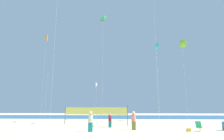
% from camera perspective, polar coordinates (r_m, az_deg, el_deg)
% --- Properties ---
extents(ground_plane, '(120.00, 120.00, 0.00)m').
position_cam_1_polar(ground_plane, '(17.26, -5.99, -18.07)').
color(ground_plane, beige).
extents(ocean_band, '(120.00, 20.00, 0.01)m').
position_cam_1_polar(ocean_band, '(48.37, 0.26, -13.56)').
color(ocean_band, '#28608C').
rests_on(ocean_band, ground).
extents(beachgoer_sage_shirt, '(0.41, 0.41, 1.81)m').
position_cam_1_polar(beachgoer_sage_shirt, '(18.29, -6.34, -14.62)').
color(beachgoer_sage_shirt, '#19727A').
rests_on(beachgoer_sage_shirt, ground).
extents(beachgoer_maroon_shirt, '(0.35, 0.35, 1.53)m').
position_cam_1_polar(beachgoer_maroon_shirt, '(22.16, -0.58, -14.44)').
color(beachgoer_maroon_shirt, '#19727A').
rests_on(beachgoer_maroon_shirt, ground).
extents(beachgoer_coral_shirt, '(0.41, 0.41, 1.81)m').
position_cam_1_polar(beachgoer_coral_shirt, '(19.79, 6.36, -14.35)').
color(beachgoer_coral_shirt, olive).
rests_on(beachgoer_coral_shirt, ground).
extents(folding_beach_chair, '(0.52, 0.65, 0.89)m').
position_cam_1_polar(folding_beach_chair, '(20.45, 24.20, -14.77)').
color(folding_beach_chair, '#1E8C4C').
rests_on(folding_beach_chair, ground).
extents(volleyball_net, '(8.40, 1.96, 2.40)m').
position_cam_1_polar(volleyball_net, '(25.53, -5.06, -12.10)').
color(volleyball_net, '#4C4C51').
rests_on(volleyball_net, ground).
extents(beach_handbag, '(0.37, 0.18, 0.29)m').
position_cam_1_polar(beach_handbag, '(19.70, 21.59, -16.07)').
color(beach_handbag, gold).
rests_on(beach_handbag, ground).
extents(kite_green_tube, '(1.25, 1.65, 16.42)m').
position_cam_1_polar(kite_green_tube, '(32.32, -2.69, 14.59)').
color(kite_green_tube, silver).
rests_on(kite_green_tube, ground).
extents(kite_lime_delta, '(1.13, 1.55, 14.05)m').
position_cam_1_polar(kite_lime_delta, '(36.50, 19.97, 7.30)').
color(kite_lime_delta, silver).
rests_on(kite_lime_delta, ground).
extents(kite_white_delta, '(0.63, 1.21, 6.97)m').
position_cam_1_polar(kite_white_delta, '(36.41, -4.59, -4.31)').
color(kite_white_delta, silver).
rests_on(kite_white_delta, ground).
extents(kite_orange_delta, '(0.87, 1.53, 16.88)m').
position_cam_1_polar(kite_orange_delta, '(42.34, -18.81, 8.89)').
color(kite_orange_delta, silver).
rests_on(kite_orange_delta, ground).
extents(kite_orange_diamond, '(0.62, 0.63, 7.79)m').
position_cam_1_polar(kite_orange_diamond, '(35.02, -18.57, -1.72)').
color(kite_orange_diamond, silver).
rests_on(kite_orange_diamond, ground).
extents(kite_cyan_delta, '(0.45, 0.99, 10.04)m').
position_cam_1_polar(kite_cyan_delta, '(24.52, 12.82, 6.84)').
color(kite_cyan_delta, silver).
rests_on(kite_cyan_delta, ground).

